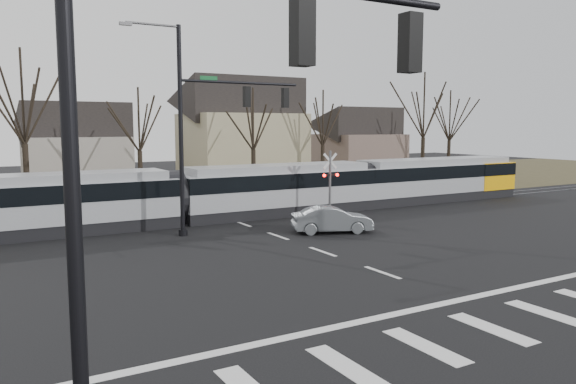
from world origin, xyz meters
TOP-DOWN VIEW (x-y plane):
  - ground at (0.00, 0.00)m, footprint 140.00×140.00m
  - grass_verge at (0.00, 32.00)m, footprint 140.00×28.00m
  - crosswalk at (0.00, -4.00)m, footprint 27.00×2.60m
  - stop_line at (0.00, -1.80)m, footprint 28.00×0.35m
  - lane_dashes at (0.00, 16.00)m, footprint 0.18×30.00m
  - rail_pair at (0.00, 15.80)m, footprint 90.00×1.52m
  - tram at (3.25, 16.00)m, footprint 40.33×2.99m
  - sedan at (2.84, 9.44)m, footprint 4.18×5.03m
  - signal_pole_near_left at (-10.41, -6.00)m, footprint 9.28×0.44m
  - signal_pole_far at (-2.41, 12.50)m, footprint 9.28×0.44m
  - rail_crossing_signal at (5.00, 12.79)m, footprint 1.08×0.36m
  - tree_row at (2.00, 26.00)m, footprint 59.20×7.20m
  - house_b at (-5.00, 36.00)m, footprint 8.64×7.56m
  - house_c at (9.00, 33.00)m, footprint 10.80×8.64m
  - house_d at (24.00, 35.00)m, footprint 8.64×7.56m

SIDE VIEW (x-z plane):
  - ground at x=0.00m, z-range 0.00..0.00m
  - grass_verge at x=0.00m, z-range 0.00..0.01m
  - crosswalk at x=0.00m, z-range 0.00..0.01m
  - stop_line at x=0.00m, z-range 0.00..0.01m
  - lane_dashes at x=0.00m, z-range 0.00..0.01m
  - rail_pair at x=0.00m, z-range 0.00..0.06m
  - sedan at x=2.84m, z-range 0.00..1.34m
  - tram at x=3.25m, z-range 0.14..3.19m
  - rail_crossing_signal at x=5.00m, z-range -0.11..3.89m
  - house_b at x=-5.00m, z-range 0.14..7.79m
  - house_d at x=24.00m, z-range 0.14..7.79m
  - tree_row at x=2.00m, z-range 0.00..10.00m
  - house_c at x=9.00m, z-range 0.18..10.28m
  - signal_pole_near_left at x=-10.41m, z-range 0.60..10.80m
  - signal_pole_far at x=-2.41m, z-range 0.60..10.80m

